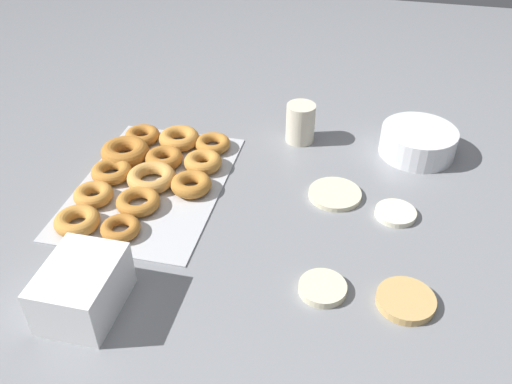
{
  "coord_description": "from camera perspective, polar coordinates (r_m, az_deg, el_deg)",
  "views": [
    {
      "loc": [
        0.86,
        0.08,
        0.73
      ],
      "look_at": [
        -0.02,
        -0.12,
        0.04
      ],
      "focal_mm": 38.0,
      "sensor_mm": 36.0,
      "label": 1
    }
  ],
  "objects": [
    {
      "name": "pancake_2",
      "position": [
        1.2,
        8.3,
        -0.22
      ],
      "size": [
        0.12,
        0.12,
        0.01
      ],
      "primitive_type": "cylinder",
      "color": "beige",
      "rests_on": "ground_plane"
    },
    {
      "name": "pancake_1",
      "position": [
        0.99,
        7.02,
        -10.01
      ],
      "size": [
        0.09,
        0.09,
        0.01
      ],
      "primitive_type": "cylinder",
      "color": "beige",
      "rests_on": "ground_plane"
    },
    {
      "name": "paper_cup",
      "position": [
        1.37,
        4.7,
        7.26
      ],
      "size": [
        0.07,
        0.07,
        0.1
      ],
      "color": "beige",
      "rests_on": "ground_plane"
    },
    {
      "name": "donut_tray",
      "position": [
        1.26,
        -11.23,
        2.02
      ],
      "size": [
        0.46,
        0.32,
        0.04
      ],
      "color": "silver",
      "rests_on": "ground_plane"
    },
    {
      "name": "container_stack",
      "position": [
        0.97,
        -17.81,
        -9.63
      ],
      "size": [
        0.16,
        0.12,
        0.09
      ],
      "color": "white",
      "rests_on": "ground_plane"
    },
    {
      "name": "batter_bowl",
      "position": [
        1.37,
        16.67,
        5.1
      ],
      "size": [
        0.18,
        0.18,
        0.07
      ],
      "color": "white",
      "rests_on": "ground_plane"
    },
    {
      "name": "ground_plane",
      "position": [
        1.13,
        5.77,
        -3.15
      ],
      "size": [
        3.0,
        3.0,
        0.0
      ],
      "primitive_type": "plane",
      "color": "gray"
    },
    {
      "name": "pancake_3",
      "position": [
        1.17,
        14.47,
        -2.17
      ],
      "size": [
        0.09,
        0.09,
        0.01
      ],
      "primitive_type": "cylinder",
      "color": "silver",
      "rests_on": "ground_plane"
    },
    {
      "name": "pancake_0",
      "position": [
        1.0,
        15.48,
        -10.94
      ],
      "size": [
        0.1,
        0.1,
        0.02
      ],
      "primitive_type": "cylinder",
      "color": "tan",
      "rests_on": "ground_plane"
    }
  ]
}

